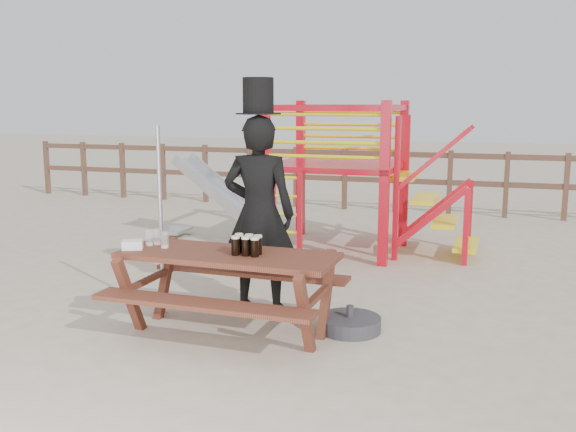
{
  "coord_description": "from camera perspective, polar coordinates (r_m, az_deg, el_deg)",
  "views": [
    {
      "loc": [
        2.36,
        -5.18,
        2.07
      ],
      "look_at": [
        0.38,
        0.8,
        0.95
      ],
      "focal_mm": 40.0,
      "sensor_mm": 36.0,
      "label": 1
    }
  ],
  "objects": [
    {
      "name": "empty_glasses",
      "position": [
        6.08,
        -11.58,
        -1.99
      ],
      "size": [
        0.26,
        0.17,
        0.15
      ],
      "color": "silver",
      "rests_on": "picnic_table"
    },
    {
      "name": "stout_pints",
      "position": [
        5.63,
        -3.66,
        -2.59
      ],
      "size": [
        0.26,
        0.18,
        0.17
      ],
      "color": "black",
      "rests_on": "picnic_table"
    },
    {
      "name": "metal_pole",
      "position": [
        6.37,
        -11.23,
        -0.47
      ],
      "size": [
        0.04,
        0.04,
        1.85
      ],
      "primitive_type": "cylinder",
      "color": "#B2B2B7",
      "rests_on": "ground"
    },
    {
      "name": "ground",
      "position": [
        6.06,
        -5.91,
        -9.96
      ],
      "size": [
        60.0,
        60.0,
        0.0
      ],
      "primitive_type": "plane",
      "color": "beige",
      "rests_on": "ground"
    },
    {
      "name": "back_fence",
      "position": [
        12.48,
        7.31,
        3.84
      ],
      "size": [
        15.09,
        0.09,
        1.2
      ],
      "color": "brown",
      "rests_on": "ground"
    },
    {
      "name": "playground_fort",
      "position": [
        9.1,
        3.97,
        3.74
      ],
      "size": [
        4.71,
        1.84,
        2.1
      ],
      "color": "red",
      "rests_on": "ground"
    },
    {
      "name": "paper_bag",
      "position": [
        6.01,
        -13.65,
        -2.49
      ],
      "size": [
        0.22,
        0.2,
        0.08
      ],
      "primitive_type": "cube",
      "rotation": [
        0.0,
        0.0,
        0.46
      ],
      "color": "white",
      "rests_on": "picnic_table"
    },
    {
      "name": "picnic_table",
      "position": [
        5.8,
        -5.33,
        -5.94
      ],
      "size": [
        1.96,
        1.37,
        0.75
      ],
      "rotation": [
        0.0,
        0.0,
        -0.02
      ],
      "color": "brown",
      "rests_on": "ground"
    },
    {
      "name": "man_with_hat",
      "position": [
        6.36,
        -2.59,
        0.68
      ],
      "size": [
        0.77,
        0.55,
        2.31
      ],
      "rotation": [
        0.0,
        0.0,
        3.26
      ],
      "color": "black",
      "rests_on": "ground"
    },
    {
      "name": "parasol_base",
      "position": [
        5.99,
        5.51,
        -9.51
      ],
      "size": [
        0.57,
        0.57,
        0.24
      ],
      "color": "#35353A",
      "rests_on": "ground"
    }
  ]
}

